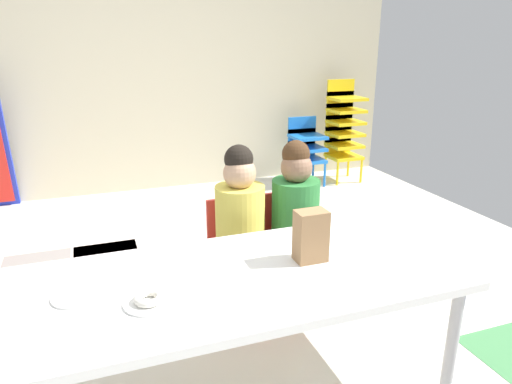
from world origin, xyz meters
TOP-DOWN VIEW (x-y plane):
  - ground_plane at (0.00, -0.00)m, footprint 5.22×4.79m
  - back_wall at (0.00, 2.39)m, footprint 5.22×0.10m
  - craft_table at (-0.00, -0.65)m, footprint 1.82×0.77m
  - seated_child_near_camera at (0.22, -0.04)m, footprint 0.32×0.32m
  - seated_child_middle_seat at (0.54, -0.04)m, footprint 0.32×0.31m
  - kid_chair_blue_stack at (1.59, 1.98)m, footprint 0.32×0.30m
  - kid_chair_yellow_stack at (2.01, 1.98)m, footprint 0.32×0.30m
  - paper_bag_brown at (0.34, -0.63)m, footprint 0.13×0.09m
  - paper_plate_near_edge at (-0.34, -0.75)m, footprint 0.18×0.18m
  - paper_plate_center_table at (-0.58, -0.61)m, footprint 0.18×0.18m
  - donut_powdered_on_plate at (-0.34, -0.75)m, footprint 0.11×0.11m

SIDE VIEW (x-z plane):
  - ground_plane at x=0.00m, z-range -0.02..0.00m
  - kid_chair_blue_stack at x=1.59m, z-range 0.06..0.74m
  - craft_table at x=0.00m, z-range 0.23..0.77m
  - paper_plate_near_edge at x=-0.34m, z-range 0.54..0.55m
  - paper_plate_center_table at x=-0.58m, z-range 0.54..0.55m
  - seated_child_near_camera at x=0.22m, z-range 0.10..1.01m
  - seated_child_middle_seat at x=0.54m, z-range 0.10..1.01m
  - donut_powdered_on_plate at x=-0.34m, z-range 0.55..0.58m
  - kid_chair_yellow_stack at x=2.01m, z-range 0.06..1.10m
  - paper_bag_brown at x=0.34m, z-range 0.54..0.76m
  - back_wall at x=0.00m, z-range 0.00..2.76m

